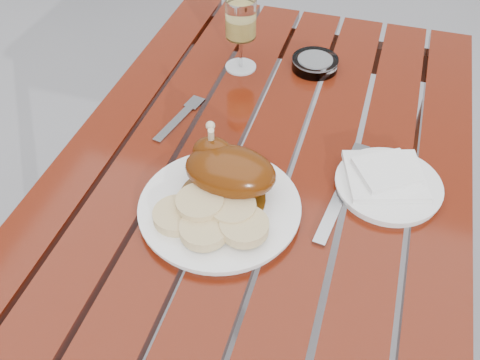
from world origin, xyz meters
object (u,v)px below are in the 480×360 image
object	(u,v)px
ashtray	(315,63)
table	(262,262)
dinner_plate	(220,208)
side_plate	(388,186)
wine_glass	(241,35)

from	to	relation	value
ashtray	table	bearing A→B (deg)	-95.76
table	ashtray	world-z (taller)	ashtray
table	ashtray	distance (m)	0.51
ashtray	dinner_plate	bearing A→B (deg)	-98.08
side_plate	ashtray	xyz separation A→B (m)	(-0.21, 0.36, 0.01)
table	dinner_plate	xyz separation A→B (m)	(-0.04, -0.18, 0.38)
side_plate	ashtray	distance (m)	0.42
wine_glass	ashtray	size ratio (longest dim) A/B	1.58
table	wine_glass	xyz separation A→B (m)	(-0.14, 0.28, 0.46)
dinner_plate	table	bearing A→B (deg)	77.87
wine_glass	ashtray	bearing A→B (deg)	15.68
table	side_plate	distance (m)	0.46
dinner_plate	ashtray	distance (m)	0.51
ashtray	side_plate	bearing A→B (deg)	-59.52
wine_glass	ashtray	distance (m)	0.19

